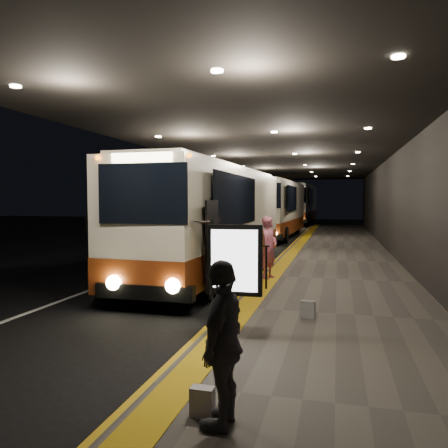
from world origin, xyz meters
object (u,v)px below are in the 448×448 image
at_px(passenger_boarding, 269,248).
at_px(coach_second, 276,211).
at_px(bag_plain, 202,402).
at_px(coach_third, 299,206).
at_px(coach_main, 214,224).
at_px(passenger_waiting_grey, 223,343).
at_px(stanchion_post, 266,268).
at_px(bag_polka, 308,309).
at_px(info_sign, 235,262).

bearing_deg(passenger_boarding, coach_second, 25.35).
bearing_deg(bag_plain, coach_third, 93.45).
relative_size(coach_main, passenger_waiting_grey, 6.53).
height_order(passenger_waiting_grey, stanchion_post, passenger_waiting_grey).
xyz_separation_m(bag_polka, bag_plain, (-0.84, -4.27, -0.01)).
distance_m(coach_main, passenger_waiting_grey, 10.16).
relative_size(passenger_waiting_grey, stanchion_post, 1.52).
height_order(passenger_boarding, bag_polka, passenger_boarding).
xyz_separation_m(passenger_boarding, passenger_waiting_grey, (0.83, -8.49, -0.06)).
distance_m(passenger_waiting_grey, stanchion_post, 6.97).
bearing_deg(coach_main, coach_second, 91.76).
bearing_deg(bag_plain, passenger_boarding, 93.86).
xyz_separation_m(info_sign, stanchion_post, (-0.15, 4.23, -0.73)).
bearing_deg(bag_polka, bag_plain, -101.15).
relative_size(passenger_boarding, stanchion_post, 1.63).
relative_size(coach_third, info_sign, 6.54).
bearing_deg(coach_second, stanchion_post, -81.04).
relative_size(coach_third, bag_plain, 39.83).
bearing_deg(stanchion_post, info_sign, -87.98).
height_order(coach_main, passenger_boarding, coach_main).
xyz_separation_m(coach_second, coach_third, (0.04, 17.12, 0.16)).
relative_size(passenger_boarding, passenger_waiting_grey, 1.07).
bearing_deg(passenger_waiting_grey, coach_second, -170.44).
xyz_separation_m(coach_second, bag_polka, (3.37, -19.83, -1.41)).
height_order(coach_second, passenger_waiting_grey, coach_second).
height_order(coach_third, stanchion_post, coach_third).
height_order(coach_second, info_sign, coach_second).
bearing_deg(bag_polka, stanchion_post, 115.92).
bearing_deg(passenger_waiting_grey, coach_main, -160.55).
height_order(coach_third, bag_plain, coach_third).
distance_m(coach_main, passenger_boarding, 2.46).
xyz_separation_m(coach_main, passenger_boarding, (2.05, -1.23, -0.60)).
xyz_separation_m(passenger_waiting_grey, bag_polka, (0.58, 4.39, -0.69)).
bearing_deg(coach_third, passenger_boarding, -85.02).
bearing_deg(coach_main, passenger_boarding, -28.95).
height_order(passenger_boarding, bag_plain, passenger_boarding).
height_order(coach_second, bag_plain, coach_second).
xyz_separation_m(coach_second, passenger_boarding, (1.96, -15.73, -0.66)).
distance_m(coach_second, passenger_boarding, 15.86).
relative_size(coach_main, passenger_boarding, 6.11).
bearing_deg(coach_second, info_sign, -82.02).
relative_size(coach_second, coach_third, 0.92).
relative_size(passenger_waiting_grey, info_sign, 0.90).
bearing_deg(passenger_waiting_grey, passenger_boarding, -171.45).
xyz_separation_m(coach_third, bag_polka, (3.33, -36.95, -1.57)).
bearing_deg(info_sign, bag_polka, 54.51).
height_order(passenger_boarding, passenger_waiting_grey, passenger_boarding).
xyz_separation_m(coach_main, bag_plain, (2.61, -9.60, -1.36)).
bearing_deg(bag_polka, coach_second, 99.64).
relative_size(passenger_boarding, bag_plain, 5.83).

